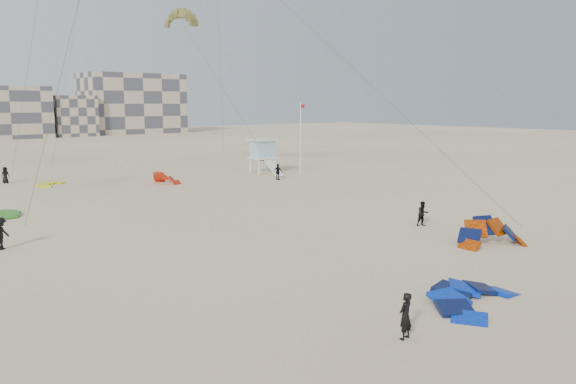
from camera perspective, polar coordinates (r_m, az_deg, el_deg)
ground at (r=23.22m, az=6.93°, el=-11.33°), size 320.00×320.00×0.00m
kite_ground_blue at (r=24.48m, az=18.37°, el=-10.65°), size 5.53×5.71×1.93m
kite_ground_orange at (r=34.27m, az=19.93°, el=-5.12°), size 5.28×5.28×4.10m
kite_ground_red_far at (r=58.42m, az=-12.24°, el=0.87°), size 3.93×3.85×3.50m
kite_ground_yellow at (r=60.60m, az=-23.00°, el=0.64°), size 4.56×4.56×0.57m
kitesurfer_main at (r=20.09m, az=11.83°, el=-12.23°), size 0.66×0.48×1.66m
kitesurfer_b at (r=38.15m, az=13.54°, el=-2.16°), size 0.96×0.85×1.66m
kitesurfer_c at (r=34.98m, az=-27.13°, el=-3.77°), size 1.32×1.30×1.82m
kitesurfer_d at (r=59.54m, az=-1.02°, el=2.06°), size 0.69×1.09×1.72m
kitesurfer_e at (r=63.95m, az=-26.79°, el=1.55°), size 0.90×0.67×1.68m
kitesurfer_f at (r=79.84m, az=-2.65°, el=3.85°), size 0.86×1.77×1.83m
kite_fly_olive at (r=62.00m, az=-10.87°, el=16.81°), size 7.87×11.37×16.90m
lifeguard_tower_near at (r=65.13m, az=-2.57°, el=3.62°), size 3.20×5.65×3.97m
flagpole at (r=64.48m, az=1.28°, el=5.68°), size 0.67×0.10×8.25m
condo_east at (r=161.02m, az=-15.51°, el=8.64°), size 26.00×14.00×16.00m
condo_fill_right at (r=150.76m, az=-21.13°, el=7.22°), size 10.00×10.00×10.00m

